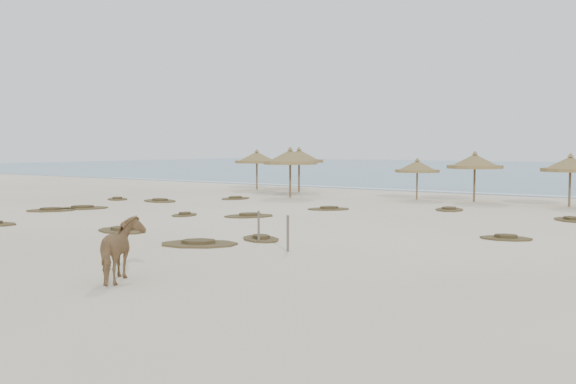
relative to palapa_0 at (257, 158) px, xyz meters
The scene contains 25 objects.
ground 23.59m from the palapa_0, 59.75° to the right, with size 160.00×160.00×0.00m, color beige.
foam_line 13.34m from the palapa_0, 25.82° to the left, with size 70.00×0.60×0.01m, color white.
palapa_0 is the anchor object (origin of this frame).
palapa_1 7.78m from the palapa_0, 36.45° to the right, with size 4.10×4.10×3.14m.
palapa_2 3.96m from the palapa_0, ahead, with size 4.36×4.36×3.13m.
palapa_3 13.32m from the palapa_0, ahead, with size 2.66×2.66×2.47m.
palapa_4 16.59m from the palapa_0, ahead, with size 3.94×3.94×2.90m.
palapa_5 21.65m from the palapa_0, ahead, with size 3.43×3.43×2.80m.
horse 32.18m from the palapa_0, 57.23° to the right, with size 0.79×1.73×1.46m, color #8C613F.
fence_post_near 28.05m from the palapa_0, 49.83° to the right, with size 0.08×0.08×1.08m, color brown.
fence_post_far 26.21m from the palapa_0, 51.58° to the right, with size 0.08×0.08×1.04m, color brown.
scrub_0 18.38m from the palapa_0, 84.97° to the right, with size 2.64×2.75×0.16m.
scrub_1 16.83m from the palapa_0, 83.44° to the right, with size 2.88×2.98×0.16m.
scrub_2 18.19m from the palapa_0, 62.12° to the right, with size 1.31×1.70×0.16m.
scrub_3 18.45m from the palapa_0, 52.78° to the right, with size 2.49×2.71×0.16m.
scrub_4 27.18m from the palapa_0, 33.71° to the right, with size 1.96×1.55×0.16m.
scrub_6 8.90m from the palapa_0, 60.21° to the right, with size 1.37×2.09×0.16m.
scrub_7 18.60m from the palapa_0, 20.94° to the right, with size 1.85×2.35×0.16m.
scrub_8 12.16m from the palapa_0, 95.13° to the right, with size 2.10×1.92×0.16m.
scrub_9 23.74m from the palapa_0, 63.79° to the right, with size 2.43×1.77×0.16m.
scrub_10 24.53m from the palapa_0, 18.89° to the right, with size 2.13×2.32×0.16m.
scrub_12 25.62m from the palapa_0, 51.42° to the right, with size 2.07×1.87×0.16m.
scrub_13 15.84m from the palapa_0, 38.56° to the right, with size 2.48×2.46×0.16m.
scrub_14 11.66m from the palapa_0, 80.63° to the right, with size 2.88×2.31×0.16m.
scrub_15 26.67m from the palapa_0, 55.67° to the right, with size 2.98×2.70×0.16m.
Camera 1 is at (17.16, -16.42, 3.09)m, focal length 40.00 mm.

